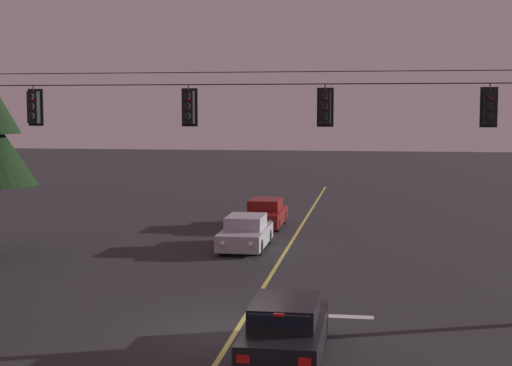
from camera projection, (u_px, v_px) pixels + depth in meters
The scene contains 11 objects.
ground_plane at pixel (235, 333), 20.11m from camera, with size 180.00×180.00×0.00m, color #28282B.
lane_centre_stripe at pixel (276, 266), 28.60m from camera, with size 0.14×60.00×0.01m, color #D1C64C.
stop_bar_paint at pixel (313, 315), 21.82m from camera, with size 3.40×0.36×0.01m, color silver.
signal_span_assembly at pixel (251, 168), 22.30m from camera, with size 20.51×0.32×7.96m.
traffic_light_leftmost at pixel (33, 107), 23.11m from camera, with size 0.48×0.41×1.22m.
traffic_light_left_inner at pixel (188, 107), 22.39m from camera, with size 0.48×0.41×1.22m.
traffic_light_centre at pixel (325, 107), 21.79m from camera, with size 0.48×0.41×1.22m.
traffic_light_right_inner at pixel (490, 107), 21.11m from camera, with size 0.48×0.41×1.22m.
car_waiting_near_lane at pixel (285, 330), 18.12m from camera, with size 1.80×4.33×1.39m.
car_oncoming_lead at pixel (245, 233), 32.30m from camera, with size 1.80×4.42×1.39m.
car_oncoming_trailing at pixel (265, 214), 38.28m from camera, with size 1.80×4.42×1.39m.
Camera 1 is at (3.50, -19.34, 5.83)m, focal length 53.85 mm.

